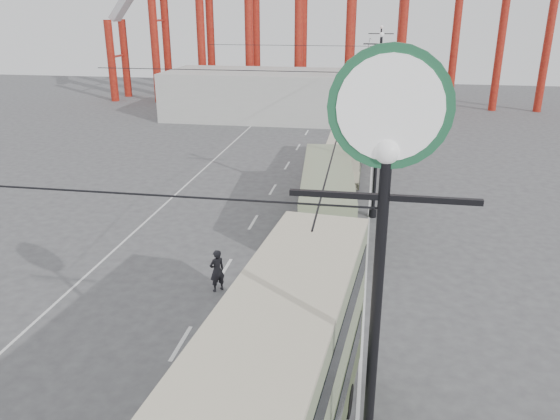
% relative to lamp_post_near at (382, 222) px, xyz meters
% --- Properties ---
extents(road_markings, '(12.52, 120.00, 0.01)m').
position_rel_lamp_post_near_xyz_m(road_markings, '(-6.46, 22.70, -7.86)').
color(road_markings, silver).
rests_on(road_markings, ground).
extents(lamp_post_near, '(3.20, 0.44, 10.80)m').
position_rel_lamp_post_near_xyz_m(lamp_post_near, '(0.00, 0.00, 0.00)').
color(lamp_post_near, black).
rests_on(lamp_post_near, ground).
extents(lamp_post_mid, '(3.20, 0.44, 9.32)m').
position_rel_lamp_post_near_xyz_m(lamp_post_mid, '(0.00, 21.00, -3.18)').
color(lamp_post_mid, black).
rests_on(lamp_post_mid, ground).
extents(lamp_post_far, '(3.20, 0.44, 9.32)m').
position_rel_lamp_post_near_xyz_m(lamp_post_far, '(0.00, 43.00, -3.18)').
color(lamp_post_far, black).
rests_on(lamp_post_far, ground).
extents(lamp_post_distant, '(3.20, 0.44, 9.32)m').
position_rel_lamp_post_near_xyz_m(lamp_post_distant, '(0.00, 65.00, -3.18)').
color(lamp_post_distant, black).
rests_on(lamp_post_distant, ground).
extents(fairground_shed, '(22.00, 10.00, 5.00)m').
position_rel_lamp_post_near_xyz_m(fairground_shed, '(-11.60, 50.00, -5.36)').
color(fairground_shed, '#B0B0AB').
rests_on(fairground_shed, ground).
extents(double_decker_bus, '(3.46, 10.25, 5.40)m').
position_rel_lamp_post_near_xyz_m(double_decker_bus, '(-1.95, 1.63, -4.83)').
color(double_decker_bus, '#364324').
rests_on(double_decker_bus, ground).
extents(single_decker_green, '(3.65, 11.69, 3.25)m').
position_rel_lamp_post_near_xyz_m(single_decker_green, '(-2.50, 19.15, -6.03)').
color(single_decker_green, gray).
rests_on(single_decker_green, ground).
extents(single_decker_cream, '(2.40, 9.24, 2.87)m').
position_rel_lamp_post_near_xyz_m(single_decker_cream, '(-2.13, 28.87, -6.24)').
color(single_decker_cream, beige).
rests_on(single_decker_cream, ground).
extents(pedestrian, '(0.80, 0.80, 1.88)m').
position_rel_lamp_post_near_xyz_m(pedestrian, '(-6.37, 11.02, -6.92)').
color(pedestrian, black).
rests_on(pedestrian, ground).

